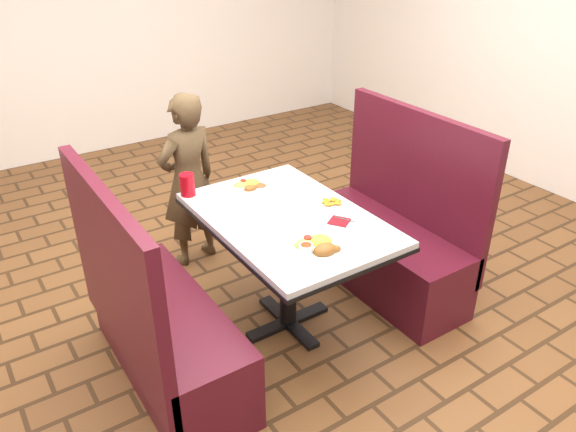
{
  "coord_description": "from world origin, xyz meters",
  "views": [
    {
      "loc": [
        -1.5,
        -2.26,
        2.21
      ],
      "look_at": [
        0.0,
        0.0,
        0.75
      ],
      "focal_mm": 35.0,
      "sensor_mm": 36.0,
      "label": 1
    }
  ],
  "objects_px": {
    "diner_person": "(188,181)",
    "near_dinner_plate": "(319,244)",
    "dining_table": "(288,231)",
    "far_dinner_plate": "(250,184)",
    "red_tumbler": "(187,185)",
    "booth_bench_left": "(159,328)",
    "booth_bench_right": "(390,241)",
    "plantain_plate": "(332,203)"
  },
  "relations": [
    {
      "from": "booth_bench_right",
      "to": "diner_person",
      "type": "distance_m",
      "value": 1.41
    },
    {
      "from": "booth_bench_right",
      "to": "plantain_plate",
      "type": "bearing_deg",
      "value": -176.88
    },
    {
      "from": "far_dinner_plate",
      "to": "plantain_plate",
      "type": "bearing_deg",
      "value": -58.93
    },
    {
      "from": "booth_bench_left",
      "to": "booth_bench_right",
      "type": "bearing_deg",
      "value": 0.0
    },
    {
      "from": "booth_bench_left",
      "to": "far_dinner_plate",
      "type": "bearing_deg",
      "value": 27.92
    },
    {
      "from": "dining_table",
      "to": "near_dinner_plate",
      "type": "bearing_deg",
      "value": -99.85
    },
    {
      "from": "booth_bench_left",
      "to": "diner_person",
      "type": "distance_m",
      "value": 1.23
    },
    {
      "from": "near_dinner_plate",
      "to": "red_tumbler",
      "type": "bearing_deg",
      "value": 106.92
    },
    {
      "from": "near_dinner_plate",
      "to": "plantain_plate",
      "type": "height_order",
      "value": "near_dinner_plate"
    },
    {
      "from": "plantain_plate",
      "to": "booth_bench_right",
      "type": "bearing_deg",
      "value": 3.12
    },
    {
      "from": "dining_table",
      "to": "booth_bench_right",
      "type": "relative_size",
      "value": 1.01
    },
    {
      "from": "diner_person",
      "to": "plantain_plate",
      "type": "xyz_separation_m",
      "value": [
        0.43,
        -1.03,
        0.15
      ]
    },
    {
      "from": "dining_table",
      "to": "far_dinner_plate",
      "type": "height_order",
      "value": "far_dinner_plate"
    },
    {
      "from": "diner_person",
      "to": "red_tumbler",
      "type": "xyz_separation_m",
      "value": [
        -0.2,
        -0.46,
        0.2
      ]
    },
    {
      "from": "dining_table",
      "to": "red_tumbler",
      "type": "xyz_separation_m",
      "value": [
        -0.35,
        0.55,
        0.16
      ]
    },
    {
      "from": "booth_bench_left",
      "to": "booth_bench_right",
      "type": "height_order",
      "value": "same"
    },
    {
      "from": "booth_bench_left",
      "to": "red_tumbler",
      "type": "distance_m",
      "value": 0.86
    },
    {
      "from": "booth_bench_right",
      "to": "near_dinner_plate",
      "type": "height_order",
      "value": "booth_bench_right"
    },
    {
      "from": "dining_table",
      "to": "diner_person",
      "type": "distance_m",
      "value": 1.01
    },
    {
      "from": "booth_bench_right",
      "to": "diner_person",
      "type": "xyz_separation_m",
      "value": [
        -0.95,
        1.0,
        0.28
      ]
    },
    {
      "from": "booth_bench_right",
      "to": "diner_person",
      "type": "height_order",
      "value": "diner_person"
    },
    {
      "from": "diner_person",
      "to": "near_dinner_plate",
      "type": "bearing_deg",
      "value": 82.91
    },
    {
      "from": "booth_bench_left",
      "to": "red_tumbler",
      "type": "height_order",
      "value": "booth_bench_left"
    },
    {
      "from": "dining_table",
      "to": "far_dinner_plate",
      "type": "relative_size",
      "value": 5.06
    },
    {
      "from": "near_dinner_plate",
      "to": "red_tumbler",
      "type": "distance_m",
      "value": 0.96
    },
    {
      "from": "booth_bench_right",
      "to": "diner_person",
      "type": "relative_size",
      "value": 0.98
    },
    {
      "from": "far_dinner_plate",
      "to": "plantain_plate",
      "type": "height_order",
      "value": "far_dinner_plate"
    },
    {
      "from": "dining_table",
      "to": "plantain_plate",
      "type": "relative_size",
      "value": 6.82
    },
    {
      "from": "diner_person",
      "to": "booth_bench_left",
      "type": "bearing_deg",
      "value": 46.48
    },
    {
      "from": "diner_person",
      "to": "red_tumbler",
      "type": "distance_m",
      "value": 0.54
    },
    {
      "from": "booth_bench_left",
      "to": "plantain_plate",
      "type": "xyz_separation_m",
      "value": [
        1.08,
        -0.03,
        0.43
      ]
    },
    {
      "from": "diner_person",
      "to": "near_dinner_plate",
      "type": "distance_m",
      "value": 1.39
    },
    {
      "from": "dining_table",
      "to": "near_dinner_plate",
      "type": "relative_size",
      "value": 4.28
    },
    {
      "from": "far_dinner_plate",
      "to": "near_dinner_plate",
      "type": "bearing_deg",
      "value": -95.36
    },
    {
      "from": "red_tumbler",
      "to": "booth_bench_left",
      "type": "bearing_deg",
      "value": -129.69
    },
    {
      "from": "booth_bench_left",
      "to": "plantain_plate",
      "type": "relative_size",
      "value": 6.75
    },
    {
      "from": "dining_table",
      "to": "diner_person",
      "type": "relative_size",
      "value": 0.99
    },
    {
      "from": "booth_bench_left",
      "to": "booth_bench_right",
      "type": "xyz_separation_m",
      "value": [
        1.6,
        0.0,
        0.0
      ]
    },
    {
      "from": "booth_bench_right",
      "to": "plantain_plate",
      "type": "relative_size",
      "value": 6.75
    },
    {
      "from": "booth_bench_right",
      "to": "far_dinner_plate",
      "type": "bearing_deg",
      "value": 151.48
    },
    {
      "from": "diner_person",
      "to": "plantain_plate",
      "type": "relative_size",
      "value": 6.89
    },
    {
      "from": "booth_bench_right",
      "to": "near_dinner_plate",
      "type": "xyz_separation_m",
      "value": [
        -0.86,
        -0.38,
        0.45
      ]
    }
  ]
}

